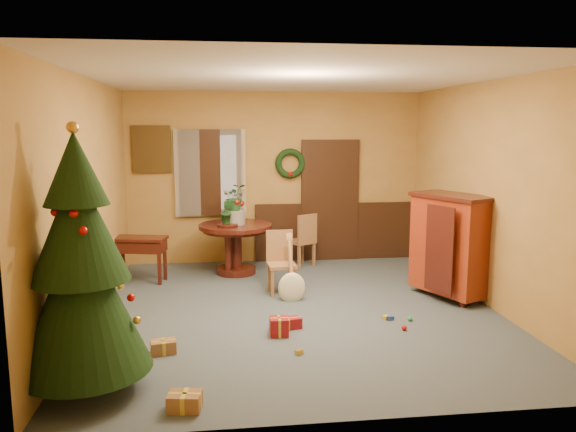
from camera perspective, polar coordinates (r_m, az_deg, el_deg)
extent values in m
plane|color=#333B4A|center=(7.25, 0.95, -9.57)|extent=(5.50, 5.50, 0.00)
plane|color=silver|center=(6.90, 1.01, 13.91)|extent=(5.50, 5.50, 0.00)
plane|color=olive|center=(9.64, -1.32, 3.90)|extent=(5.00, 0.00, 5.00)
plane|color=olive|center=(4.26, 6.18, -2.73)|extent=(5.00, 0.00, 5.00)
plane|color=olive|center=(7.03, -19.64, 1.45)|extent=(0.00, 5.50, 5.50)
plane|color=olive|center=(7.69, 19.78, 2.05)|extent=(0.00, 5.50, 5.50)
cube|color=black|center=(9.90, 4.79, -1.55)|extent=(2.80, 0.06, 1.00)
cube|color=black|center=(9.78, 4.27, 1.59)|extent=(1.00, 0.08, 2.10)
cube|color=white|center=(9.82, 4.23, 1.32)|extent=(0.80, 0.03, 1.90)
cube|color=black|center=(9.54, -7.89, 4.36)|extent=(1.05, 0.08, 1.45)
cube|color=white|center=(9.57, -7.89, 4.37)|extent=(0.88, 0.03, 1.25)
cube|color=white|center=(9.50, -10.20, 4.29)|extent=(0.42, 0.02, 1.45)
cube|color=white|center=(9.49, -5.60, 4.38)|extent=(0.42, 0.02, 1.45)
torus|color=black|center=(9.57, 0.22, 5.36)|extent=(0.51, 0.11, 0.51)
cube|color=#4C3819|center=(9.59, -13.67, 6.61)|extent=(0.62, 0.05, 0.78)
cube|color=gray|center=(9.61, -13.65, 6.62)|extent=(0.48, 0.02, 0.62)
cylinder|color=#33120B|center=(8.88, -5.35, -1.03)|extent=(1.16, 1.16, 0.06)
cylinder|color=#33120B|center=(8.89, -5.35, -1.43)|extent=(1.04, 1.04, 0.04)
cylinder|color=#33120B|center=(8.96, -5.32, -3.38)|extent=(0.19, 0.19, 0.64)
cylinder|color=#33120B|center=(9.03, -5.29, -5.50)|extent=(0.62, 0.62, 0.10)
cylinder|color=slate|center=(8.86, -5.37, -0.13)|extent=(0.30, 0.30, 0.22)
imported|color=#1E4C23|center=(8.81, -5.40, 1.93)|extent=(0.38, 0.33, 0.42)
cube|color=brown|center=(7.86, -0.67, -5.02)|extent=(0.40, 0.40, 0.05)
cube|color=brown|center=(7.97, -0.88, -3.02)|extent=(0.38, 0.06, 0.45)
cube|color=brown|center=(8.09, 0.22, -6.16)|extent=(0.04, 0.04, 0.39)
cube|color=brown|center=(8.04, -1.94, -6.27)|extent=(0.04, 0.04, 0.39)
cube|color=brown|center=(7.80, 0.65, -6.74)|extent=(0.04, 0.04, 0.39)
cube|color=brown|center=(7.74, -1.59, -6.86)|extent=(0.04, 0.04, 0.39)
cube|color=brown|center=(9.42, 1.30, -2.59)|extent=(0.53, 0.53, 0.05)
cube|color=brown|center=(9.24, 1.98, -1.25)|extent=(0.35, 0.22, 0.46)
cube|color=brown|center=(9.25, 1.13, -4.18)|extent=(0.06, 0.06, 0.40)
cube|color=brown|center=(9.44, 2.64, -3.92)|extent=(0.06, 0.06, 0.40)
cube|color=brown|center=(9.49, -0.03, -3.84)|extent=(0.06, 0.06, 0.40)
cube|color=brown|center=(9.68, 1.45, -3.59)|extent=(0.06, 0.06, 0.40)
cylinder|color=#33120B|center=(8.79, -6.12, -3.56)|extent=(0.10, 0.10, 0.81)
cylinder|color=#33120B|center=(8.71, -6.17, -0.89)|extent=(0.32, 0.32, 0.03)
imported|color=#19471E|center=(8.68, -6.19, 0.46)|extent=(0.25, 0.22, 0.39)
cylinder|color=#382111|center=(5.45, -19.70, -15.20)|extent=(0.15, 0.15, 0.25)
cone|color=black|center=(5.19, -20.15, -7.51)|extent=(1.14, 1.14, 1.35)
cone|color=black|center=(5.06, -20.54, -0.71)|extent=(0.83, 0.83, 0.99)
cone|color=black|center=(5.00, -20.83, 4.58)|extent=(0.54, 0.54, 0.62)
sphere|color=gold|center=(4.99, -21.05, 8.39)|extent=(0.10, 0.10, 0.10)
cube|color=#33120B|center=(8.67, -14.81, -2.23)|extent=(0.84, 0.54, 0.05)
cube|color=#33120B|center=(8.70, -14.78, -2.99)|extent=(0.78, 0.49, 0.16)
cube|color=#33120B|center=(8.80, -16.84, -4.47)|extent=(0.10, 0.28, 0.64)
cube|color=#33120B|center=(8.71, -12.58, -4.43)|extent=(0.10, 0.28, 0.64)
cube|color=#581D0A|center=(7.93, 16.23, -2.83)|extent=(0.91, 1.17, 1.30)
cube|color=#33120B|center=(7.82, 16.44, 1.94)|extent=(0.99, 1.25, 0.05)
cylinder|color=#33120B|center=(7.71, 17.30, -8.48)|extent=(0.07, 0.07, 0.09)
cylinder|color=#33120B|center=(8.48, 14.85, -6.77)|extent=(0.07, 0.07, 0.09)
cube|color=brown|center=(4.95, -10.45, -18.04)|extent=(0.30, 0.24, 0.14)
cube|color=gold|center=(4.95, -10.45, -18.04)|extent=(0.28, 0.07, 0.15)
cube|color=gold|center=(4.95, -10.45, -18.04)|extent=(0.07, 0.21, 0.15)
cube|color=maroon|center=(6.41, -0.91, -11.16)|extent=(0.21, 0.21, 0.20)
cube|color=gold|center=(6.41, -0.91, -11.16)|extent=(0.21, 0.03, 0.21)
cube|color=gold|center=(6.41, -0.91, -11.16)|extent=(0.03, 0.21, 0.21)
cube|color=brown|center=(6.09, -12.55, -12.84)|extent=(0.28, 0.22, 0.14)
cube|color=gold|center=(6.09, -12.55, -12.84)|extent=(0.26, 0.07, 0.14)
cube|color=gold|center=(6.09, -12.55, -12.84)|extent=(0.07, 0.18, 0.14)
cube|color=maroon|center=(6.61, -0.22, -10.87)|extent=(0.38, 0.22, 0.13)
cube|color=gold|center=(6.61, -0.22, -10.87)|extent=(0.36, 0.10, 0.13)
cube|color=gold|center=(6.61, -0.22, -10.87)|extent=(0.08, 0.16, 0.13)
cube|color=#24419D|center=(7.01, 10.35, -10.17)|extent=(0.09, 0.07, 0.05)
sphere|color=green|center=(7.03, 12.30, -10.15)|extent=(0.06, 0.06, 0.06)
cube|color=gold|center=(7.02, 9.89, -10.13)|extent=(0.09, 0.09, 0.05)
sphere|color=red|center=(6.70, 11.73, -11.08)|extent=(0.06, 0.06, 0.06)
cube|color=gold|center=(5.93, 1.14, -13.66)|extent=(0.09, 0.09, 0.05)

